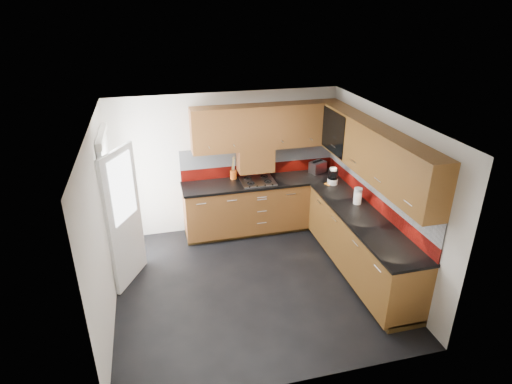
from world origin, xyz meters
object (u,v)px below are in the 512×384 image
object	(u,v)px
utensil_pot	(233,173)
gas_hob	(258,181)
toaster	(318,167)
food_processor	(333,177)

from	to	relation	value
utensil_pot	gas_hob	bearing A→B (deg)	-33.13
gas_hob	utensil_pot	xyz separation A→B (m)	(-0.37, 0.24, 0.08)
gas_hob	utensil_pot	size ratio (longest dim) A/B	1.38
utensil_pot	toaster	distance (m)	1.50
food_processor	utensil_pot	bearing A→B (deg)	157.88
gas_hob	food_processor	bearing A→B (deg)	-18.25
toaster	food_processor	world-z (taller)	food_processor
food_processor	gas_hob	bearing A→B (deg)	161.75
food_processor	toaster	bearing A→B (deg)	95.19
gas_hob	food_processor	distance (m)	1.25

